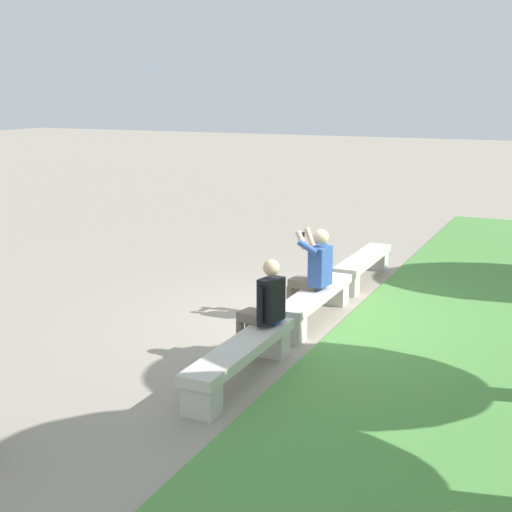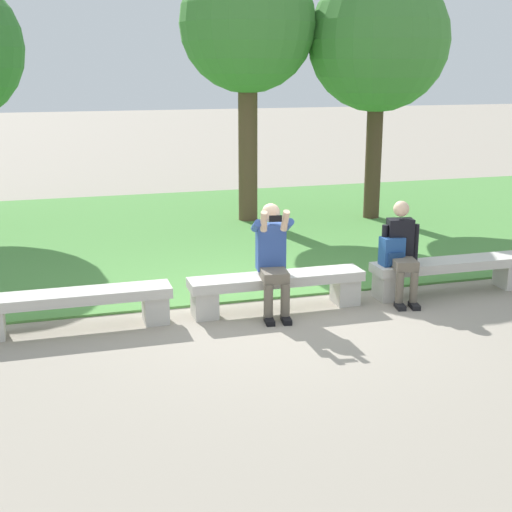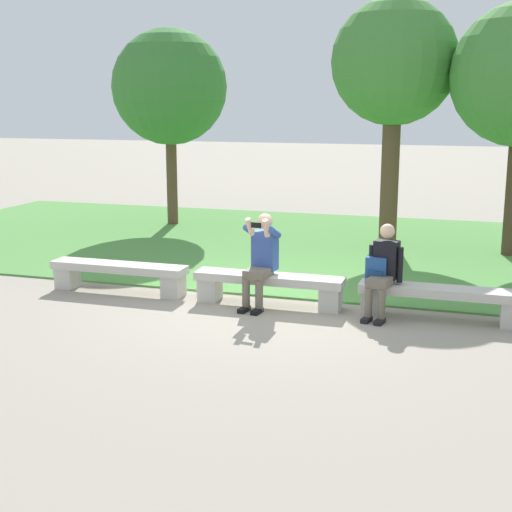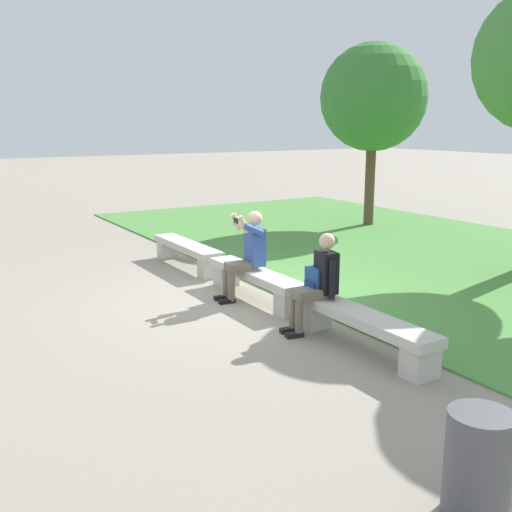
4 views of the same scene
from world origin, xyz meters
name	(u,v)px [view 4 (image 4 of 4)]	position (x,y,z in m)	size (l,w,h in m)	color
ground_plane	(255,299)	(0.00, 0.00, 0.00)	(80.00, 80.00, 0.00)	gray
grass_strip	(455,263)	(0.00, 4.38, 0.01)	(18.95, 8.00, 0.03)	#518E42
bench_main	(187,251)	(-2.39, 0.00, 0.31)	(2.16, 0.40, 0.45)	beige
bench_near	(255,279)	(0.00, 0.00, 0.31)	(2.16, 0.40, 0.45)	beige
bench_mid	(362,325)	(2.39, 0.00, 0.31)	(2.16, 0.40, 0.45)	beige
person_photographer	(248,251)	(-0.09, -0.08, 0.74)	(0.51, 0.75, 1.32)	black
person_distant	(318,280)	(1.63, -0.06, 0.67)	(0.48, 0.72, 1.26)	black
backpack	(317,281)	(1.52, 0.00, 0.63)	(0.28, 0.24, 0.43)	#234C8C
tree_behind_wall	(373,98)	(-4.11, 5.90, 3.18)	(2.63, 2.63, 4.51)	brown
trash_bin	(478,465)	(5.09, -1.36, 0.38)	(0.44, 0.44, 0.75)	#4C4C51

